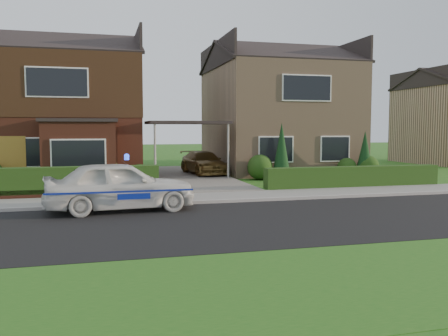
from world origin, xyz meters
name	(u,v)px	position (x,y,z in m)	size (l,w,h in m)	color
ground	(260,221)	(0.00, 0.00, 0.00)	(120.00, 120.00, 0.00)	#1C5516
road	(260,221)	(0.00, 0.00, 0.00)	(60.00, 6.00, 0.02)	black
kerb	(230,201)	(0.00, 3.05, 0.06)	(60.00, 0.16, 0.12)	#9E9993
sidewalk	(222,197)	(0.00, 4.10, 0.05)	(60.00, 2.00, 0.10)	slate
grass_verge	(360,279)	(0.00, -5.00, 0.00)	(60.00, 4.00, 0.01)	#1C5516
driveway	(187,177)	(0.00, 11.00, 0.06)	(3.80, 12.00, 0.12)	#666059
house_left	(65,101)	(-5.78, 13.90, 3.81)	(7.50, 9.53, 7.25)	brown
house_right	(277,107)	(5.80, 13.99, 3.66)	(7.50, 8.06, 7.25)	tan
carport_link	(187,124)	(0.00, 10.95, 2.66)	(3.80, 3.00, 2.77)	black
dwarf_wall	(49,194)	(-5.80, 5.30, 0.18)	(7.70, 0.25, 0.36)	brown
hedge_left	(49,199)	(-5.80, 5.45, 0.00)	(7.50, 0.55, 0.90)	#163510
hedge_right	(353,189)	(5.80, 5.35, 0.00)	(7.50, 0.55, 0.80)	#163510
shrub_left_mid	(102,169)	(-4.00, 9.30, 0.66)	(1.32, 1.32, 1.32)	#163510
shrub_left_near	(140,173)	(-2.40, 9.60, 0.42)	(0.84, 0.84, 0.84)	#163510
shrub_right_near	(260,167)	(3.20, 9.40, 0.60)	(1.20, 1.20, 1.20)	#163510
shrub_right_mid	(347,167)	(7.80, 9.50, 0.48)	(0.96, 0.96, 0.96)	#163510
shrub_right_far	(368,166)	(8.80, 9.20, 0.54)	(1.08, 1.08, 1.08)	#163510
conifer_a	(282,152)	(4.20, 9.20, 1.30)	(0.90, 0.90, 2.60)	black
conifer_b	(365,155)	(8.60, 9.20, 1.10)	(0.90, 0.90, 2.20)	black
police_car	(120,186)	(-3.51, 2.40, 0.74)	(3.98, 4.46, 1.64)	silver
driveway_car	(204,163)	(1.00, 11.79, 0.68)	(1.58, 3.88, 1.13)	brown
potted_plant_b	(125,177)	(-3.07, 9.00, 0.33)	(0.36, 0.29, 0.66)	gray
potted_plant_c	(144,184)	(-2.50, 6.07, 0.35)	(0.39, 0.39, 0.70)	gray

